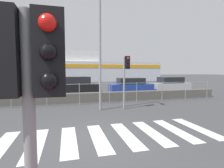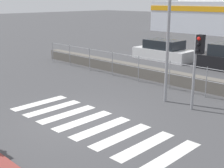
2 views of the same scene
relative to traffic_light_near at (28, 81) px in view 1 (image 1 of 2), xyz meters
The scene contains 12 objects.
ground_plane 4.32m from the traffic_light_near, 74.29° to the left, with size 160.00×160.00×0.00m, color #424244.
crosswalk 4.51m from the traffic_light_near, 65.48° to the left, with size 6.75×2.40×0.01m.
seawall 10.15m from the traffic_light_near, 84.04° to the left, with size 20.65×0.55×0.61m.
harbor_fence 9.21m from the traffic_light_near, 83.48° to the left, with size 18.62×0.04×1.33m.
traffic_light_near is the anchor object (origin of this frame).
traffic_light_far 8.07m from the traffic_light_near, 65.18° to the left, with size 0.34×0.32×2.84m.
streetlamp 7.76m from the traffic_light_near, 74.55° to the left, with size 0.32×1.07×6.36m.
ferry_boat 34.80m from the traffic_light_near, 89.73° to the left, with size 36.20×7.72×7.69m.
parked_car_white 15.48m from the traffic_light_near, 103.18° to the left, with size 4.12×1.88×1.37m.
parked_car_black 15.13m from the traffic_light_near, 85.11° to the left, with size 3.83×1.81×1.52m.
parked_car_blue 16.45m from the traffic_light_near, 66.33° to the left, with size 4.33×1.71×1.35m.
parked_car_silver 18.73m from the traffic_light_near, 53.50° to the left, with size 3.98×1.81×1.41m.
Camera 1 is at (-0.74, -5.20, 2.06)m, focal length 28.00 mm.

